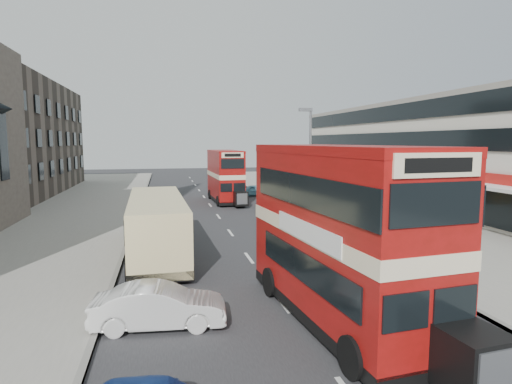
{
  "coord_description": "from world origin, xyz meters",
  "views": [
    {
      "loc": [
        -4.01,
        -12.22,
        5.73
      ],
      "look_at": [
        0.11,
        6.89,
        3.41
      ],
      "focal_mm": 30.14,
      "sensor_mm": 36.0,
      "label": 1
    }
  ],
  "objects": [
    {
      "name": "car_left_front",
      "position": [
        -4.25,
        0.84,
        0.67
      ],
      "size": [
        4.19,
        1.78,
        1.34
      ],
      "primitive_type": "imported",
      "rotation": [
        0.0,
        0.0,
        1.48
      ],
      "color": "white",
      "rests_on": "ground"
    },
    {
      "name": "kerb_left",
      "position": [
        -6.1,
        20.0,
        0.07
      ],
      "size": [
        0.2,
        90.0,
        0.16
      ],
      "primitive_type": "cube",
      "color": "gray",
      "rests_on": "ground"
    },
    {
      "name": "ground",
      "position": [
        0.0,
        0.0,
        0.0
      ],
      "size": [
        160.0,
        160.0,
        0.0
      ],
      "primitive_type": "plane",
      "color": "#28282B",
      "rests_on": "ground"
    },
    {
      "name": "cyclist",
      "position": [
        3.75,
        18.53,
        0.64
      ],
      "size": [
        0.72,
        1.85,
        1.94
      ],
      "rotation": [
        0.0,
        0.0,
        -0.05
      ],
      "color": "gray",
      "rests_on": "ground"
    },
    {
      "name": "car_right_a",
      "position": [
        5.17,
        14.57,
        0.7
      ],
      "size": [
        5.02,
        2.52,
        1.4
      ],
      "primitive_type": "imported",
      "rotation": [
        0.0,
        0.0,
        -1.69
      ],
      "color": "maroon",
      "rests_on": "ground"
    },
    {
      "name": "commercial_row",
      "position": [
        19.95,
        22.0,
        4.7
      ],
      "size": [
        9.9,
        46.2,
        9.3
      ],
      "color": "beige",
      "rests_on": "ground"
    },
    {
      "name": "bus_second",
      "position": [
        1.67,
        27.86,
        2.48
      ],
      "size": [
        2.63,
        8.57,
        4.7
      ],
      "rotation": [
        0.0,
        0.0,
        3.18
      ],
      "color": "black",
      "rests_on": "ground"
    },
    {
      "name": "bus_main",
      "position": [
        1.34,
        0.13,
        2.85
      ],
      "size": [
        3.63,
        9.9,
        5.41
      ],
      "rotation": [
        0.0,
        0.0,
        3.24
      ],
      "color": "black",
      "rests_on": "ground"
    },
    {
      "name": "car_right_b",
      "position": [
        5.47,
        20.98,
        0.62
      ],
      "size": [
        4.45,
        2.06,
        1.24
      ],
      "primitive_type": "imported",
      "rotation": [
        0.0,
        0.0,
        -1.57
      ],
      "color": "#C78113",
      "rests_on": "ground"
    },
    {
      "name": "car_right_c",
      "position": [
        5.01,
        31.54,
        0.59
      ],
      "size": [
        3.55,
        1.58,
        1.19
      ],
      "primitive_type": "imported",
      "rotation": [
        0.0,
        0.0,
        -1.52
      ],
      "color": "#5A9EB5",
      "rests_on": "ground"
    },
    {
      "name": "kerb_right",
      "position": [
        6.1,
        20.0,
        0.07
      ],
      "size": [
        0.2,
        90.0,
        0.16
      ],
      "primitive_type": "cube",
      "color": "gray",
      "rests_on": "ground"
    },
    {
      "name": "street_lamp",
      "position": [
        6.52,
        18.0,
        4.78
      ],
      "size": [
        1.0,
        0.2,
        8.12
      ],
      "color": "slate",
      "rests_on": "ground"
    },
    {
      "name": "pedestrian_near",
      "position": [
        8.44,
        12.8,
        1.15
      ],
      "size": [
        0.89,
        0.8,
        2.01
      ],
      "primitive_type": "imported",
      "rotation": [
        0.0,
        0.0,
        3.66
      ],
      "color": "gray",
      "rests_on": "pavement_right"
    },
    {
      "name": "pavement_right",
      "position": [
        12.0,
        20.0,
        0.07
      ],
      "size": [
        12.0,
        90.0,
        0.15
      ],
      "primitive_type": "cube",
      "color": "gray",
      "rests_on": "ground"
    },
    {
      "name": "coach",
      "position": [
        -4.41,
        9.54,
        1.61
      ],
      "size": [
        3.01,
        10.4,
        2.73
      ],
      "rotation": [
        0.0,
        0.0,
        0.04
      ],
      "color": "black",
      "rests_on": "ground"
    },
    {
      "name": "road_surface",
      "position": [
        0.0,
        20.0,
        0.01
      ],
      "size": [
        12.0,
        90.0,
        0.01
      ],
      "primitive_type": "cube",
      "color": "#28282B",
      "rests_on": "ground"
    },
    {
      "name": "pedestrian_far",
      "position": [
        9.04,
        31.24,
        1.11
      ],
      "size": [
        1.17,
        0.62,
        1.91
      ],
      "primitive_type": "imported",
      "rotation": [
        0.0,
        0.0,
        0.14
      ],
      "color": "gray",
      "rests_on": "pavement_right"
    },
    {
      "name": "pavement_left",
      "position": [
        -12.0,
        20.0,
        0.07
      ],
      "size": [
        12.0,
        90.0,
        0.15
      ],
      "primitive_type": "cube",
      "color": "gray",
      "rests_on": "ground"
    }
  ]
}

